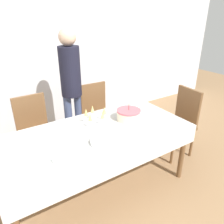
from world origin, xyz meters
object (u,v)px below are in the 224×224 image
(dining_chair_right_end, at_px, (180,119))
(plate_stack_main, at_px, (103,141))
(dining_chair_far_right, at_px, (97,113))
(birthday_cake, at_px, (129,115))
(champagne_tray, at_px, (95,117))
(dining_chair_far_left, at_px, (35,130))
(person_standing, at_px, (71,80))

(dining_chair_right_end, xyz_separation_m, plate_stack_main, (-1.39, -0.22, 0.23))
(dining_chair_far_right, xyz_separation_m, birthday_cake, (0.01, -0.75, 0.27))
(dining_chair_far_right, relative_size, champagne_tray, 2.96)
(birthday_cake, xyz_separation_m, champagne_tray, (-0.38, 0.13, 0.01))
(champagne_tray, relative_size, plate_stack_main, 1.35)
(dining_chair_far_left, xyz_separation_m, birthday_cake, (0.92, -0.75, 0.27))
(dining_chair_far_right, distance_m, person_standing, 0.62)
(dining_chair_far_right, bearing_deg, person_standing, 154.51)
(dining_chair_far_left, height_order, plate_stack_main, dining_chair_far_left)
(plate_stack_main, bearing_deg, champagne_tray, 71.00)
(dining_chair_right_end, bearing_deg, champagne_tray, 171.60)
(champagne_tray, height_order, plate_stack_main, champagne_tray)
(dining_chair_right_end, xyz_separation_m, birthday_cake, (-0.87, 0.06, 0.27))
(champagne_tray, bearing_deg, dining_chair_right_end, -8.40)
(plate_stack_main, bearing_deg, person_standing, 80.56)
(champagne_tray, distance_m, person_standing, 0.80)
(plate_stack_main, xyz_separation_m, person_standing, (0.19, 1.17, 0.29))
(champagne_tray, xyz_separation_m, plate_stack_main, (-0.14, -0.40, -0.06))
(dining_chair_far_left, bearing_deg, champagne_tray, -48.94)
(dining_chair_far_left, relative_size, person_standing, 0.56)
(dining_chair_far_left, height_order, champagne_tray, dining_chair_far_left)
(person_standing, bearing_deg, dining_chair_far_left, -166.12)
(dining_chair_far_left, bearing_deg, person_standing, 13.88)
(birthday_cake, bearing_deg, dining_chair_far_right, 90.86)
(dining_chair_right_end, height_order, plate_stack_main, dining_chair_right_end)
(dining_chair_far_left, distance_m, dining_chair_right_end, 1.96)
(birthday_cake, bearing_deg, plate_stack_main, -151.68)
(dining_chair_right_end, relative_size, person_standing, 0.56)
(dining_chair_far_right, height_order, person_standing, person_standing)
(dining_chair_far_right, height_order, birthday_cake, dining_chair_far_right)
(dining_chair_far_right, relative_size, person_standing, 0.56)
(dining_chair_far_left, xyz_separation_m, plate_stack_main, (0.40, -1.02, 0.23))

